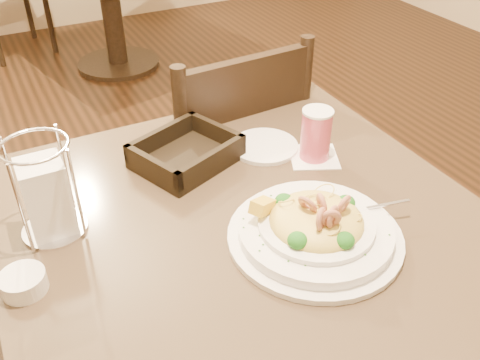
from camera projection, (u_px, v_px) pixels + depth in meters
name	position (u px, v px, depth m)	size (l,w,h in m)	color
main_table	(244.00, 306.00, 1.15)	(0.90, 0.90, 0.76)	black
dining_chair_near	(223.00, 174.00, 1.60)	(0.45, 0.45, 0.93)	black
pasta_bowl	(316.00, 227.00, 0.95)	(0.35, 0.32, 0.10)	white
drink_glass	(316.00, 135.00, 1.16)	(0.14, 0.14, 0.12)	white
bread_basket	(186.00, 154.00, 1.16)	(0.25, 0.23, 0.06)	black
napkin_caddy	(46.00, 195.00, 0.94)	(0.12, 0.12, 0.19)	silver
side_plate	(264.00, 146.00, 1.22)	(0.15, 0.15, 0.01)	white
butter_ramekin	(23.00, 282.00, 0.86)	(0.07, 0.07, 0.03)	white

